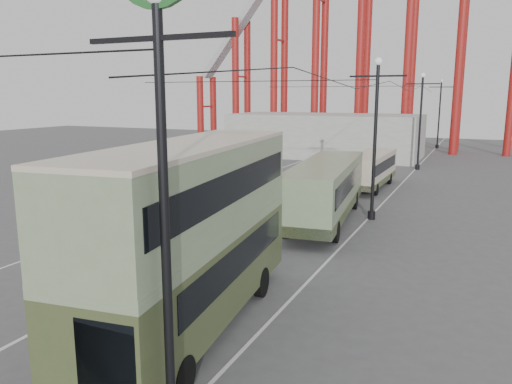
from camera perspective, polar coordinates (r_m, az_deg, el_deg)
The scene contains 11 objects.
ground at distance 17.35m, azimuth -19.76°, elevation -14.40°, with size 160.00×160.00×0.00m, color #4F4F52.
road_markings at distance 33.82m, azimuth 2.85°, elevation -1.36°, with size 12.52×120.00×0.01m.
lamp_post_near at distance 9.84m, azimuth -11.03°, elevation 14.34°, with size 3.20×0.44×10.80m.
lamp_post_mid at distance 29.69m, azimuth 13.43°, elevation 5.75°, with size 3.20×0.44×9.32m.
lamp_post_far at distance 51.41m, azimuth 18.25°, elevation 7.62°, with size 3.20×0.44×9.32m.
lamp_post_distant at distance 73.29m, azimuth 20.22°, elevation 8.36°, with size 3.20×0.44×9.32m.
fairground_shed at distance 60.73m, azimuth 7.90°, elevation 6.44°, with size 22.00×10.00×5.00m, color gray.
double_decker_bus at distance 15.33m, azimuth -7.25°, elevation -4.05°, with size 4.01×11.19×5.88m.
single_decker_green at distance 29.08m, azimuth 7.97°, elevation 0.44°, with size 4.20×12.54×3.48m.
single_decker_cream at distance 40.33m, azimuth 13.05°, elevation 2.63°, with size 2.39×8.93×2.77m.
pedestrian at distance 21.81m, azimuth 1.26°, elevation -5.95°, with size 0.65×0.42×1.77m, color black.
Camera 1 is at (11.25, -11.03, 7.26)m, focal length 35.00 mm.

